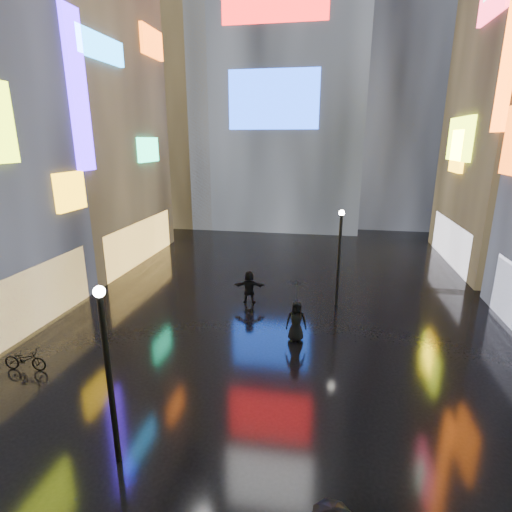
# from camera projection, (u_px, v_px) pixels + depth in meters

# --- Properties ---
(ground) EXTENTS (140.00, 140.00, 0.00)m
(ground) POSITION_uv_depth(u_px,v_px,m) (282.00, 303.00, 21.84)
(ground) COLOR black
(ground) RESTS_ON ground
(building_left_far) EXTENTS (10.28, 12.00, 22.00)m
(building_left_far) POSITION_uv_depth(u_px,v_px,m) (63.00, 104.00, 27.19)
(building_left_far) COLOR black
(building_left_far) RESTS_ON ground
(tower_main) EXTENTS (16.00, 14.20, 42.00)m
(tower_main) POSITION_uv_depth(u_px,v_px,m) (285.00, 8.00, 39.11)
(tower_main) COLOR black
(tower_main) RESTS_ON ground
(tower_flank_right) EXTENTS (12.00, 12.00, 34.00)m
(tower_flank_right) POSITION_uv_depth(u_px,v_px,m) (405.00, 53.00, 40.07)
(tower_flank_right) COLOR black
(tower_flank_right) RESTS_ON ground
(tower_flank_left) EXTENTS (10.00, 10.00, 26.00)m
(tower_flank_left) POSITION_uv_depth(u_px,v_px,m) (176.00, 96.00, 41.39)
(tower_flank_left) COLOR black
(tower_flank_left) RESTS_ON ground
(lamp_near) EXTENTS (0.30, 0.30, 5.20)m
(lamp_near) POSITION_uv_depth(u_px,v_px,m) (108.00, 368.00, 10.32)
(lamp_near) COLOR black
(lamp_near) RESTS_ON ground
(lamp_far) EXTENTS (0.30, 0.30, 5.20)m
(lamp_far) POSITION_uv_depth(u_px,v_px,m) (339.00, 253.00, 20.79)
(lamp_far) COLOR black
(lamp_far) RESTS_ON ground
(pedestrian_4) EXTENTS (0.99, 0.72, 1.87)m
(pedestrian_4) POSITION_uv_depth(u_px,v_px,m) (296.00, 321.00, 17.55)
(pedestrian_4) COLOR black
(pedestrian_4) RESTS_ON ground
(pedestrian_5) EXTENTS (1.75, 0.75, 1.83)m
(pedestrian_5) POSITION_uv_depth(u_px,v_px,m) (249.00, 287.00, 21.64)
(pedestrian_5) COLOR black
(pedestrian_5) RESTS_ON ground
(umbrella_2) EXTENTS (1.28, 1.26, 0.96)m
(umbrella_2) POSITION_uv_depth(u_px,v_px,m) (297.00, 291.00, 17.15)
(umbrella_2) COLOR black
(umbrella_2) RESTS_ON pedestrian_4
(bicycle) EXTENTS (1.73, 0.72, 0.89)m
(bicycle) POSITION_uv_depth(u_px,v_px,m) (25.00, 359.00, 15.42)
(bicycle) COLOR black
(bicycle) RESTS_ON ground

